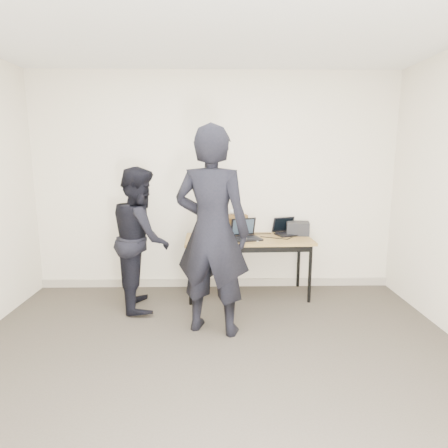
{
  "coord_description": "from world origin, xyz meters",
  "views": [
    {
      "loc": [
        0.02,
        -2.44,
        1.71
      ],
      "look_at": [
        0.1,
        1.6,
        0.95
      ],
      "focal_mm": 30.0,
      "sensor_mm": 36.0,
      "label": 1
    }
  ],
  "objects_px": {
    "laptop_center": "(246,234)",
    "person_typist": "(212,232)",
    "laptop_right": "(286,231)",
    "desk": "(248,243)",
    "person_observer": "(141,238)",
    "leather_satchel": "(233,224)",
    "equipment_box": "(298,228)",
    "laptop_beige": "(210,234)"
  },
  "relations": [
    {
      "from": "laptop_beige",
      "to": "person_typist",
      "type": "height_order",
      "value": "person_typist"
    },
    {
      "from": "laptop_right",
      "to": "desk",
      "type": "bearing_deg",
      "value": -177.04
    },
    {
      "from": "laptop_beige",
      "to": "person_typist",
      "type": "xyz_separation_m",
      "value": [
        0.03,
        -0.92,
        0.22
      ]
    },
    {
      "from": "desk",
      "to": "laptop_beige",
      "type": "bearing_deg",
      "value": 178.2
    },
    {
      "from": "laptop_center",
      "to": "leather_satchel",
      "type": "relative_size",
      "value": 1.03
    },
    {
      "from": "leather_satchel",
      "to": "person_typist",
      "type": "relative_size",
      "value": 0.19
    },
    {
      "from": "laptop_beige",
      "to": "laptop_center",
      "type": "distance_m",
      "value": 0.42
    },
    {
      "from": "leather_satchel",
      "to": "person_observer",
      "type": "xyz_separation_m",
      "value": [
        -1.04,
        -0.51,
        -0.06
      ]
    },
    {
      "from": "laptop_beige",
      "to": "laptop_right",
      "type": "bearing_deg",
      "value": 7.32
    },
    {
      "from": "desk",
      "to": "laptop_center",
      "type": "distance_m",
      "value": 0.12
    },
    {
      "from": "laptop_beige",
      "to": "laptop_right",
      "type": "height_order",
      "value": "laptop_beige"
    },
    {
      "from": "laptop_right",
      "to": "person_observer",
      "type": "height_order",
      "value": "person_observer"
    },
    {
      "from": "desk",
      "to": "equipment_box",
      "type": "bearing_deg",
      "value": 15.12
    },
    {
      "from": "laptop_right",
      "to": "person_observer",
      "type": "distance_m",
      "value": 1.78
    },
    {
      "from": "laptop_beige",
      "to": "person_typist",
      "type": "distance_m",
      "value": 0.94
    },
    {
      "from": "laptop_center",
      "to": "person_typist",
      "type": "height_order",
      "value": "person_typist"
    },
    {
      "from": "laptop_beige",
      "to": "equipment_box",
      "type": "height_order",
      "value": "laptop_beige"
    },
    {
      "from": "laptop_beige",
      "to": "equipment_box",
      "type": "distance_m",
      "value": 1.1
    },
    {
      "from": "desk",
      "to": "laptop_right",
      "type": "height_order",
      "value": "laptop_right"
    },
    {
      "from": "desk",
      "to": "leather_satchel",
      "type": "height_order",
      "value": "leather_satchel"
    },
    {
      "from": "leather_satchel",
      "to": "equipment_box",
      "type": "distance_m",
      "value": 0.81
    },
    {
      "from": "person_typist",
      "to": "laptop_center",
      "type": "bearing_deg",
      "value": -96.92
    },
    {
      "from": "equipment_box",
      "to": "person_observer",
      "type": "bearing_deg",
      "value": -165.52
    },
    {
      "from": "laptop_right",
      "to": "leather_satchel",
      "type": "height_order",
      "value": "leather_satchel"
    },
    {
      "from": "laptop_right",
      "to": "person_observer",
      "type": "relative_size",
      "value": 0.23
    },
    {
      "from": "leather_satchel",
      "to": "person_typist",
      "type": "height_order",
      "value": "person_typist"
    },
    {
      "from": "equipment_box",
      "to": "person_typist",
      "type": "relative_size",
      "value": 0.14
    },
    {
      "from": "laptop_center",
      "to": "laptop_right",
      "type": "xyz_separation_m",
      "value": [
        0.52,
        0.24,
        -0.01
      ]
    },
    {
      "from": "person_observer",
      "to": "laptop_right",
      "type": "bearing_deg",
      "value": -87.57
    },
    {
      "from": "laptop_center",
      "to": "leather_satchel",
      "type": "xyz_separation_m",
      "value": [
        -0.14,
        0.27,
        0.07
      ]
    },
    {
      "from": "laptop_beige",
      "to": "laptop_right",
      "type": "distance_m",
      "value": 0.97
    },
    {
      "from": "laptop_center",
      "to": "equipment_box",
      "type": "height_order",
      "value": "laptop_center"
    },
    {
      "from": "laptop_center",
      "to": "person_observer",
      "type": "relative_size",
      "value": 0.24
    },
    {
      "from": "laptop_beige",
      "to": "leather_satchel",
      "type": "xyz_separation_m",
      "value": [
        0.28,
        0.23,
        0.07
      ]
    },
    {
      "from": "desk",
      "to": "equipment_box",
      "type": "height_order",
      "value": "equipment_box"
    },
    {
      "from": "laptop_center",
      "to": "person_typist",
      "type": "xyz_separation_m",
      "value": [
        -0.39,
        -0.88,
        0.22
      ]
    },
    {
      "from": "desk",
      "to": "person_observer",
      "type": "relative_size",
      "value": 0.96
    },
    {
      "from": "desk",
      "to": "equipment_box",
      "type": "relative_size",
      "value": 5.55
    },
    {
      "from": "laptop_beige",
      "to": "person_observer",
      "type": "height_order",
      "value": "person_observer"
    },
    {
      "from": "equipment_box",
      "to": "laptop_right",
      "type": "bearing_deg",
      "value": 178.3
    },
    {
      "from": "laptop_beige",
      "to": "person_observer",
      "type": "xyz_separation_m",
      "value": [
        -0.77,
        -0.29,
        0.01
      ]
    },
    {
      "from": "laptop_center",
      "to": "equipment_box",
      "type": "distance_m",
      "value": 0.71
    }
  ]
}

